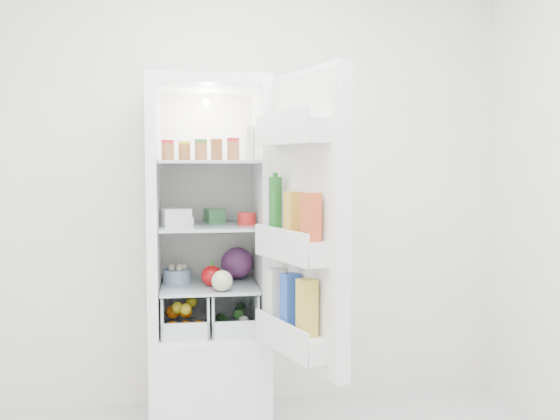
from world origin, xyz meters
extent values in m
cube|color=silver|center=(0.00, 1.50, 1.30)|extent=(3.00, 0.02, 2.60)
cube|color=silver|center=(0.00, -1.50, 1.30)|extent=(3.00, 0.02, 2.60)
cube|color=white|center=(-0.20, 1.21, 0.25)|extent=(0.60, 0.60, 0.50)
cube|color=white|center=(-0.20, 1.21, 1.77)|extent=(0.60, 0.60, 0.05)
cube|color=white|center=(-0.20, 1.49, 1.12)|extent=(0.60, 0.05, 1.25)
cube|color=white|center=(-0.47, 1.21, 1.12)|extent=(0.05, 0.60, 1.25)
cube|color=white|center=(0.07, 1.21, 1.12)|extent=(0.05, 0.60, 1.25)
cube|color=white|center=(-0.20, 1.46, 1.12)|extent=(0.50, 0.01, 1.25)
sphere|color=white|center=(-0.20, 1.42, 1.71)|extent=(0.05, 0.05, 0.05)
cube|color=#A3B7BF|center=(-0.20, 1.19, 0.74)|extent=(0.49, 0.53, 0.01)
cube|color=#A3B7BF|center=(-0.20, 1.19, 1.05)|extent=(0.49, 0.53, 0.02)
cube|color=#A3B7BF|center=(-0.20, 1.19, 1.38)|extent=(0.49, 0.53, 0.02)
cylinder|color=#B21919|center=(-0.40, 1.05, 1.43)|extent=(0.06, 0.06, 0.08)
cylinder|color=gold|center=(-0.32, 1.10, 1.43)|extent=(0.06, 0.06, 0.08)
cylinder|color=#267226|center=(-0.24, 1.02, 1.43)|extent=(0.06, 0.06, 0.08)
cylinder|color=brown|center=(-0.16, 1.12, 1.43)|extent=(0.06, 0.06, 0.08)
cylinder|color=#B21919|center=(-0.08, 1.05, 1.43)|extent=(0.06, 0.06, 0.08)
cylinder|color=silver|center=(0.01, 1.14, 1.48)|extent=(0.05, 0.05, 0.18)
cube|color=silver|center=(-0.37, 1.15, 1.10)|extent=(0.17, 0.17, 0.09)
cylinder|color=red|center=(-0.01, 1.15, 1.09)|extent=(0.11, 0.11, 0.06)
cube|color=white|center=(-0.36, 1.24, 1.08)|extent=(0.17, 0.14, 0.04)
cube|color=#3D884A|center=(-0.16, 1.33, 1.09)|extent=(0.11, 0.14, 0.07)
sphere|color=#541F5A|center=(-0.05, 1.31, 0.83)|extent=(0.17, 0.17, 0.17)
sphere|color=#BA0B0E|center=(-0.19, 1.12, 0.80)|extent=(0.11, 0.11, 0.11)
cylinder|color=#99BCE5|center=(-0.36, 1.25, 0.78)|extent=(0.16, 0.16, 0.07)
sphere|color=beige|center=(-0.14, 0.98, 0.80)|extent=(0.10, 0.10, 0.10)
sphere|color=orange|center=(-0.39, 1.06, 0.55)|extent=(0.07, 0.07, 0.07)
sphere|color=orange|center=(-0.32, 1.06, 0.55)|extent=(0.07, 0.07, 0.07)
sphere|color=orange|center=(-0.26, 1.06, 0.55)|extent=(0.07, 0.07, 0.07)
sphere|color=orange|center=(-0.39, 1.19, 0.61)|extent=(0.07, 0.07, 0.07)
sphere|color=orange|center=(-0.32, 1.19, 0.61)|extent=(0.07, 0.07, 0.07)
sphere|color=yellow|center=(-0.36, 1.12, 0.64)|extent=(0.06, 0.06, 0.06)
sphere|color=yellow|center=(-0.29, 1.24, 0.64)|extent=(0.06, 0.06, 0.06)
sphere|color=yellow|center=(-0.32, 1.08, 0.64)|extent=(0.06, 0.06, 0.06)
cylinder|color=#25511B|center=(-0.12, 1.19, 0.54)|extent=(0.09, 0.21, 0.05)
cylinder|color=#25511B|center=(-0.04, 1.24, 0.59)|extent=(0.08, 0.21, 0.05)
sphere|color=white|center=(-0.08, 1.06, 0.54)|extent=(0.05, 0.05, 0.05)
sphere|color=white|center=(-0.03, 1.08, 0.57)|extent=(0.05, 0.05, 0.05)
cube|color=white|center=(0.22, 0.63, 1.12)|extent=(0.24, 0.59, 1.30)
cube|color=white|center=(0.19, 0.62, 1.12)|extent=(0.18, 0.54, 1.26)
cube|color=white|center=(0.14, 0.61, 1.50)|extent=(0.26, 0.51, 0.10)
cube|color=white|center=(0.14, 0.61, 1.00)|extent=(0.26, 0.51, 0.10)
cube|color=white|center=(0.14, 0.61, 0.60)|extent=(0.26, 0.51, 0.10)
sphere|color=#AF874F|center=(0.17, 0.49, 1.56)|extent=(0.05, 0.05, 0.05)
sphere|color=#AF874F|center=(0.15, 0.57, 1.56)|extent=(0.05, 0.05, 0.05)
sphere|color=#AF874F|center=(0.12, 0.64, 1.56)|extent=(0.05, 0.05, 0.05)
sphere|color=#AF874F|center=(0.10, 0.72, 1.56)|extent=(0.05, 0.05, 0.05)
cylinder|color=#18541C|center=(0.09, 0.75, 1.18)|extent=(0.06, 0.06, 0.26)
cube|color=gold|center=(0.14, 0.58, 1.15)|extent=(0.08, 0.08, 0.20)
cube|color=#D34F25|center=(0.19, 0.43, 1.15)|extent=(0.08, 0.08, 0.20)
cube|color=white|center=(0.09, 0.75, 0.77)|extent=(0.09, 0.09, 0.24)
cube|color=blue|center=(0.13, 0.61, 0.77)|extent=(0.09, 0.09, 0.24)
cube|color=gold|center=(0.18, 0.46, 0.77)|extent=(0.09, 0.09, 0.24)
camera|label=1|loc=(-0.30, -2.05, 1.35)|focal=40.00mm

